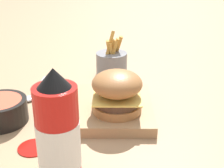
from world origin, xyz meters
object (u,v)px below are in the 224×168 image
at_px(ketchup_bottle, 58,139).
at_px(side_bowl, 0,110).
at_px(serving_board, 112,108).
at_px(burger, 117,91).
at_px(fries_basket, 112,62).
at_px(spoon, 33,93).

relative_size(ketchup_bottle, side_bowl, 1.76).
xyz_separation_m(serving_board, burger, (0.04, 0.01, 0.06)).
xyz_separation_m(fries_basket, spoon, (0.15, -0.21, -0.03)).
relative_size(burger, ketchup_bottle, 0.53).
xyz_separation_m(serving_board, fries_basket, (-0.25, -0.00, 0.03)).
relative_size(fries_basket, spoon, 0.83).
bearing_deg(fries_basket, serving_board, 0.88).
relative_size(fries_basket, side_bowl, 1.15).
bearing_deg(fries_basket, ketchup_bottle, -8.33).
xyz_separation_m(fries_basket, side_bowl, (0.30, -0.25, -0.01)).
height_order(burger, side_bowl, burger).
relative_size(serving_board, ketchup_bottle, 1.08).
bearing_deg(burger, spoon, -120.66).
relative_size(serving_board, side_bowl, 1.90).
bearing_deg(fries_basket, spoon, -54.08).
distance_m(side_bowl, spoon, 0.15).
xyz_separation_m(burger, spoon, (-0.13, -0.23, -0.07)).
bearing_deg(ketchup_bottle, burger, 158.19).
relative_size(serving_board, spoon, 1.37).
height_order(fries_basket, side_bowl, fries_basket).
bearing_deg(spoon, burger, 63.23).
distance_m(burger, spoon, 0.27).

